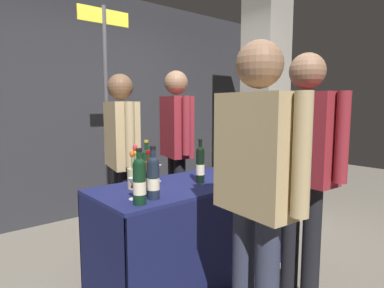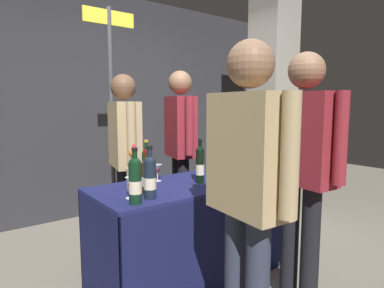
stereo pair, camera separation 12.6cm
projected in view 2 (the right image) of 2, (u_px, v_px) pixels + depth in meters
The scene contains 19 objects.
ground_plane at pixel (192, 275), 2.66m from camera, with size 12.00×12.00×0.00m, color gray.
back_partition at pixel (94, 105), 4.11m from camera, with size 5.57×0.12×2.75m, color #2D2D33.
concrete_pillar at pixel (272, 86), 4.03m from camera, with size 0.44×0.44×3.21m, color gray.
tasting_table at pixel (192, 212), 2.60m from camera, with size 1.56×0.68×0.77m.
featured_wine_bottle at pixel (147, 165), 2.51m from camera, with size 0.07×0.07×0.34m.
display_bottle_0 at pixel (146, 176), 2.23m from camera, with size 0.07×0.07×0.30m.
display_bottle_1 at pixel (238, 158), 2.79m from camera, with size 0.08×0.08×0.35m.
display_bottle_2 at pixel (150, 176), 2.11m from camera, with size 0.08×0.08×0.34m.
display_bottle_3 at pixel (200, 164), 2.52m from camera, with size 0.07×0.07×0.34m.
display_bottle_4 at pixel (135, 180), 1.99m from camera, with size 0.08×0.08×0.34m.
wine_glass_near_vendor at pixel (226, 158), 3.09m from camera, with size 0.06×0.06×0.15m.
wine_glass_mid at pixel (157, 169), 2.60m from camera, with size 0.08×0.08×0.13m.
wine_glass_near_taster at pixel (131, 183), 2.11m from camera, with size 0.07×0.07×0.14m.
flower_vase at pixel (134, 175), 2.39m from camera, with size 0.10×0.10×0.32m.
vendor_presenter at pixel (125, 147), 2.96m from camera, with size 0.31×0.61×1.64m.
vendor_assistant at pixel (180, 139), 3.31m from camera, with size 0.30×0.54×1.71m.
taster_foreground_right at pixel (248, 178), 1.62m from camera, with size 0.25×0.60×1.68m.
taster_foreground_left at pixel (303, 157), 2.16m from camera, with size 0.24×0.60×1.71m.
booth_signpost at pixel (111, 104), 3.29m from camera, with size 0.52×0.04×2.32m.
Camera 2 is at (-1.53, -2.00, 1.37)m, focal length 30.74 mm.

